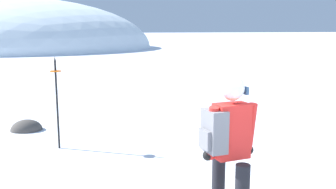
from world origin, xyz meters
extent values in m
ellipsoid|color=white|center=(-7.98, 39.94, 0.00)|extent=(28.32, 25.49, 10.51)
cylinder|color=black|center=(-0.08, 1.03, 0.43)|extent=(0.15, 0.15, 0.82)
cube|color=red|center=(-0.04, 0.79, 1.13)|extent=(0.39, 0.27, 0.58)
cylinder|color=red|center=(-0.27, 0.76, 1.13)|extent=(0.13, 0.19, 0.57)
cylinder|color=red|center=(0.19, 0.83, 1.13)|extent=(0.13, 0.19, 0.57)
sphere|color=black|center=(-0.29, 0.79, 0.88)|extent=(0.11, 0.11, 0.11)
sphere|color=black|center=(0.20, 0.87, 0.88)|extent=(0.11, 0.11, 0.11)
cube|color=slate|center=(-0.24, 0.76, 1.15)|extent=(0.22, 0.30, 0.44)
cube|color=slate|center=(-0.33, 0.75, 1.07)|extent=(0.09, 0.21, 0.20)
sphere|color=beige|center=(-0.04, 0.79, 1.56)|extent=(0.21, 0.21, 0.21)
sphere|color=silver|center=(-0.04, 0.79, 1.59)|extent=(0.25, 0.25, 0.25)
cube|color=navy|center=(0.09, 0.81, 1.56)|extent=(0.06, 0.17, 0.08)
cylinder|color=black|center=(-1.98, 4.22, 0.80)|extent=(0.04, 0.04, 1.61)
cylinder|color=orange|center=(-1.98, 4.22, 1.43)|extent=(0.20, 0.20, 0.02)
cone|color=black|center=(-1.98, 4.22, 1.65)|extent=(0.04, 0.04, 0.08)
ellipsoid|color=#4C4742|center=(-2.73, 5.66, 0.00)|extent=(0.67, 0.57, 0.47)
camera|label=1|loc=(-1.56, -2.80, 2.20)|focal=40.64mm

